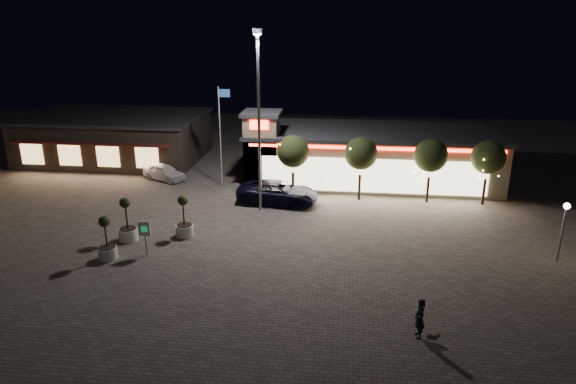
# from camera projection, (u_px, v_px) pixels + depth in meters

# --- Properties ---
(ground) EXTENTS (90.00, 90.00, 0.00)m
(ground) POSITION_uv_depth(u_px,v_px,m) (203.00, 258.00, 29.34)
(ground) COLOR #6E6259
(ground) RESTS_ON ground
(retail_building) EXTENTS (20.40, 8.40, 6.10)m
(retail_building) POSITION_uv_depth(u_px,v_px,m) (365.00, 155.00, 42.41)
(retail_building) COLOR gray
(retail_building) RESTS_ON ground
(restaurant_building) EXTENTS (16.40, 11.00, 4.30)m
(restaurant_building) POSITION_uv_depth(u_px,v_px,m) (116.00, 137.00, 48.94)
(restaurant_building) COLOR #382D23
(restaurant_building) RESTS_ON ground
(floodlight_pole) EXTENTS (0.60, 0.40, 12.38)m
(floodlight_pole) POSITION_uv_depth(u_px,v_px,m) (259.00, 112.00, 34.34)
(floodlight_pole) COLOR gray
(floodlight_pole) RESTS_ON ground
(flagpole) EXTENTS (0.95, 0.10, 8.00)m
(flagpole) POSITION_uv_depth(u_px,v_px,m) (221.00, 128.00, 40.20)
(flagpole) COLOR white
(flagpole) RESTS_ON ground
(lamp_post_east) EXTENTS (0.36, 0.36, 3.48)m
(lamp_post_east) POSITION_uv_depth(u_px,v_px,m) (564.00, 220.00, 28.20)
(lamp_post_east) COLOR gray
(lamp_post_east) RESTS_ON ground
(string_tree_a) EXTENTS (2.42, 2.42, 4.79)m
(string_tree_a) POSITION_uv_depth(u_px,v_px,m) (293.00, 152.00, 38.06)
(string_tree_a) COLOR #332319
(string_tree_a) RESTS_ON ground
(string_tree_b) EXTENTS (2.42, 2.42, 4.79)m
(string_tree_b) POSITION_uv_depth(u_px,v_px,m) (361.00, 154.00, 37.50)
(string_tree_b) COLOR #332319
(string_tree_b) RESTS_ON ground
(string_tree_c) EXTENTS (2.42, 2.42, 4.79)m
(string_tree_c) POSITION_uv_depth(u_px,v_px,m) (431.00, 156.00, 36.95)
(string_tree_c) COLOR #332319
(string_tree_c) RESTS_ON ground
(string_tree_d) EXTENTS (2.42, 2.42, 4.79)m
(string_tree_d) POSITION_uv_depth(u_px,v_px,m) (488.00, 157.00, 36.51)
(string_tree_d) COLOR #332319
(string_tree_d) RESTS_ON ground
(pickup_truck) EXTENTS (6.21, 3.39, 1.65)m
(pickup_truck) POSITION_uv_depth(u_px,v_px,m) (278.00, 193.00, 37.63)
(pickup_truck) COLOR black
(pickup_truck) RESTS_ON ground
(white_sedan) EXTENTS (4.27, 3.22, 1.35)m
(white_sedan) POSITION_uv_depth(u_px,v_px,m) (164.00, 172.00, 43.06)
(white_sedan) COLOR silver
(white_sedan) RESTS_ON ground
(pedestrian) EXTENTS (0.56, 0.74, 1.81)m
(pedestrian) POSITION_uv_depth(u_px,v_px,m) (420.00, 319.00, 21.84)
(pedestrian) COLOR black
(pedestrian) RESTS_ON ground
(dog) EXTENTS (0.54, 0.21, 0.29)m
(dog) POSITION_uv_depth(u_px,v_px,m) (434.00, 336.00, 21.70)
(dog) COLOR #59514C
(dog) RESTS_ON ground
(planter_left) EXTENTS (1.14, 1.14, 2.80)m
(planter_left) POSITION_uv_depth(u_px,v_px,m) (128.00, 227.00, 31.38)
(planter_left) COLOR silver
(planter_left) RESTS_ON ground
(planter_mid) EXTENTS (1.06, 1.06, 2.60)m
(planter_mid) POSITION_uv_depth(u_px,v_px,m) (107.00, 246.00, 28.98)
(planter_mid) COLOR silver
(planter_mid) RESTS_ON ground
(planter_right) EXTENTS (1.10, 1.10, 2.69)m
(planter_right) POSITION_uv_depth(u_px,v_px,m) (184.00, 224.00, 31.99)
(planter_right) COLOR silver
(planter_right) RESTS_ON ground
(valet_sign) EXTENTS (0.67, 0.09, 2.04)m
(valet_sign) POSITION_uv_depth(u_px,v_px,m) (145.00, 232.00, 29.32)
(valet_sign) COLOR gray
(valet_sign) RESTS_ON ground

